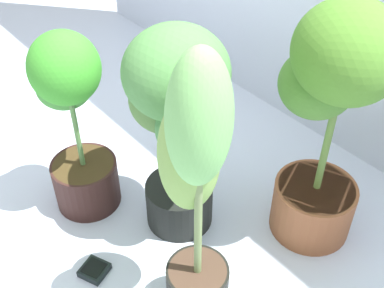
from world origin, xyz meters
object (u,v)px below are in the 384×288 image
(potted_plant_front_right, at_px, (195,188))
(potted_plant_center, at_px, (176,111))
(potted_plant_back_right, at_px, (330,110))
(potted_plant_front_left, at_px, (74,121))
(hygrometer_box, at_px, (94,270))

(potted_plant_front_right, height_order, potted_plant_center, potted_plant_front_right)
(potted_plant_back_right, relative_size, potted_plant_center, 1.12)
(potted_plant_front_left, relative_size, potted_plant_center, 0.92)
(potted_plant_back_right, height_order, potted_plant_front_left, potted_plant_back_right)
(potted_plant_front_left, xyz_separation_m, hygrometer_box, (0.30, -0.16, -0.35))
(hygrometer_box, bearing_deg, potted_plant_front_left, -50.44)
(potted_plant_back_right, distance_m, potted_plant_front_left, 0.81)
(potted_plant_front_right, height_order, potted_plant_back_right, potted_plant_front_right)
(potted_plant_front_left, distance_m, hygrometer_box, 0.49)
(potted_plant_front_right, distance_m, potted_plant_center, 0.34)
(potted_plant_back_right, bearing_deg, potted_plant_front_right, -91.99)
(hygrometer_box, bearing_deg, potted_plant_center, -111.19)
(potted_plant_back_right, height_order, potted_plant_center, potted_plant_back_right)
(potted_plant_front_left, bearing_deg, potted_plant_front_right, 2.85)
(potted_plant_front_right, distance_m, potted_plant_front_left, 0.59)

